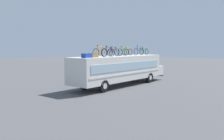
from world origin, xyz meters
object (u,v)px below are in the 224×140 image
luggage_bag_2 (94,55)px  rooftop_bicycle_6 (139,51)px  luggage_bag_1 (87,56)px  rooftop_bicycle_5 (127,52)px  bus (120,68)px  rooftop_bicycle_2 (108,52)px  rooftop_bicycle_4 (123,52)px  rooftop_bicycle_7 (144,51)px  rooftop_bicycle_3 (114,52)px  rooftop_bicycle_1 (100,52)px

luggage_bag_2 → rooftop_bicycle_6: 6.73m
luggage_bag_1 → rooftop_bicycle_5: 6.28m
bus → rooftop_bicycle_2: bearing=-172.8°
rooftop_bicycle_4 → rooftop_bicycle_7: 3.54m
rooftop_bicycle_3 → rooftop_bicycle_4: 1.26m
luggage_bag_2 → rooftop_bicycle_6: rooftop_bicycle_6 is taller
rooftop_bicycle_2 → rooftop_bicycle_6: rooftop_bicycle_6 is taller
bus → rooftop_bicycle_5: rooftop_bicycle_5 is taller
rooftop_bicycle_1 → rooftop_bicycle_5: rooftop_bicycle_1 is taller
rooftop_bicycle_7 → rooftop_bicycle_6: bearing=-175.5°
rooftop_bicycle_5 → rooftop_bicycle_7: (2.37, -0.43, -0.00)m
rooftop_bicycle_2 → rooftop_bicycle_3: 1.23m
bus → rooftop_bicycle_6: bearing=-4.0°
rooftop_bicycle_4 → rooftop_bicycle_5: 1.22m
luggage_bag_1 → rooftop_bicycle_1: rooftop_bicycle_1 is taller
luggage_bag_1 → rooftop_bicycle_7: rooftop_bicycle_7 is taller
luggage_bag_1 → rooftop_bicycle_4: bearing=3.4°
bus → rooftop_bicycle_5: size_ratio=7.46×
luggage_bag_2 → rooftop_bicycle_2: bearing=1.9°
luggage_bag_1 → rooftop_bicycle_2: rooftop_bicycle_2 is taller
rooftop_bicycle_4 → rooftop_bicycle_2: bearing=-174.6°
rooftop_bicycle_1 → rooftop_bicycle_7: (7.18, 0.30, -0.03)m
luggage_bag_2 → rooftop_bicycle_5: bearing=6.7°
rooftop_bicycle_7 → rooftop_bicycle_5: bearing=169.8°
rooftop_bicycle_4 → rooftop_bicycle_3: bearing=173.4°
rooftop_bicycle_3 → rooftop_bicycle_6: rooftop_bicycle_6 is taller
luggage_bag_2 → rooftop_bicycle_6: (6.72, 0.13, 0.23)m
luggage_bag_2 → rooftop_bicycle_1: bearing=-7.0°
rooftop_bicycle_1 → luggage_bag_1: bearing=177.1°
luggage_bag_2 → rooftop_bicycle_7: 7.86m
rooftop_bicycle_3 → rooftop_bicycle_2: bearing=-162.4°
rooftop_bicycle_3 → rooftop_bicycle_6: size_ratio=0.96×
luggage_bag_2 → rooftop_bicycle_5: size_ratio=0.42×
rooftop_bicycle_3 → rooftop_bicycle_6: 3.68m
rooftop_bicycle_1 → rooftop_bicycle_2: 1.22m
bus → luggage_bag_2: size_ratio=17.66×
bus → luggage_bag_1: (-4.69, -0.33, 1.32)m
rooftop_bicycle_3 → rooftop_bicycle_5: size_ratio=1.04×
luggage_bag_1 → rooftop_bicycle_7: (8.61, 0.23, 0.20)m
luggage_bag_2 → rooftop_bicycle_4: size_ratio=0.41×
rooftop_bicycle_1 → rooftop_bicycle_6: bearing=2.0°
rooftop_bicycle_1 → rooftop_bicycle_7: 7.19m
luggage_bag_2 → rooftop_bicycle_4: bearing=3.9°
rooftop_bicycle_4 → rooftop_bicycle_7: size_ratio=1.00×
bus → rooftop_bicycle_3: rooftop_bicycle_3 is taller
bus → rooftop_bicycle_3: 1.77m
luggage_bag_2 → rooftop_bicycle_6: size_ratio=0.39×
rooftop_bicycle_4 → luggage_bag_1: bearing=-176.6°
luggage_bag_1 → rooftop_bicycle_6: size_ratio=0.43×
luggage_bag_1 → rooftop_bicycle_7: bearing=1.5°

